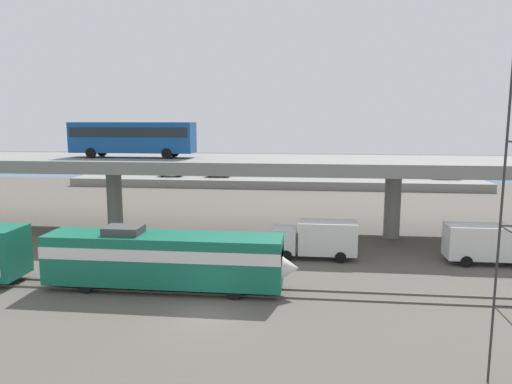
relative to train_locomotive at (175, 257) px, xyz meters
The scene contains 14 objects.
ground_plane 5.34m from the train_locomotive, 55.14° to the right, with size 260.00×260.00×0.00m, color #565149.
rail_strip_near 3.58m from the train_locomotive, 14.48° to the right, with size 110.00×0.12×0.12m, color #59544C.
rail_strip_far 3.58m from the train_locomotive, 14.48° to the left, with size 110.00×0.12×0.12m, color #59544C.
train_locomotive is the anchor object (origin of this frame).
highway_overpass 16.84m from the train_locomotive, 80.12° to the left, with size 96.00×10.77×7.39m.
transit_bus_on_overpass 19.00m from the train_locomotive, 118.70° to the left, with size 12.00×2.68×3.40m.
service_truck_west 12.41m from the train_locomotive, 41.96° to the left, with size 6.80×2.46×3.04m.
service_truck_east 23.90m from the train_locomotive, 20.30° to the left, with size 6.80×2.46×3.04m.
pier_parking_lot 51.10m from the train_locomotive, 86.87° to the left, with size 67.78×11.05×1.30m, color gray.
parked_car_0 53.41m from the train_locomotive, 98.77° to the left, with size 4.31×1.96×1.50m.
parked_car_1 50.71m from the train_locomotive, 97.88° to the left, with size 4.06×1.98×1.50m.
parked_car_2 52.21m from the train_locomotive, 106.86° to the left, with size 4.17×1.92×1.50m.
parked_car_3 59.97m from the train_locomotive, 59.22° to the left, with size 4.51×1.84×1.50m.
harbor_water 74.08m from the train_locomotive, 87.84° to the left, with size 140.00×36.00×0.01m, color #385B7A.
Camera 1 is at (5.86, -25.30, 11.15)m, focal length 33.53 mm.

